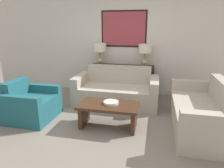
% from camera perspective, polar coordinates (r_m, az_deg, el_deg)
% --- Properties ---
extents(ground_plane, '(20.00, 20.00, 0.00)m').
position_cam_1_polar(ground_plane, '(3.55, -3.23, -13.63)').
color(ground_plane, slate).
extents(back_wall, '(7.77, 0.12, 2.65)m').
position_cam_1_polar(back_wall, '(5.41, 3.41, 11.54)').
color(back_wall, beige).
rests_on(back_wall, ground_plane).
extents(console_table, '(1.66, 0.40, 0.79)m').
position_cam_1_polar(console_table, '(5.30, 2.76, 1.15)').
color(console_table, '#332319').
rests_on(console_table, ground_plane).
extents(table_lamp_left, '(0.34, 0.34, 0.56)m').
position_cam_1_polar(table_lamp_left, '(5.28, -3.48, 9.75)').
color(table_lamp_left, tan).
rests_on(table_lamp_left, console_table).
extents(table_lamp_right, '(0.34, 0.34, 0.56)m').
position_cam_1_polar(table_lamp_right, '(5.09, 9.47, 9.32)').
color(table_lamp_right, tan).
rests_on(table_lamp_right, console_table).
extents(couch_by_back_wall, '(1.90, 0.91, 0.85)m').
position_cam_1_polar(couch_by_back_wall, '(4.67, 1.29, -2.16)').
color(couch_by_back_wall, '#ADA393').
rests_on(couch_by_back_wall, ground_plane).
extents(couch_by_side, '(0.91, 1.90, 0.85)m').
position_cam_1_polar(couch_by_side, '(3.90, 24.52, -7.49)').
color(couch_by_side, '#ADA393').
rests_on(couch_by_side, ground_plane).
extents(coffee_table, '(1.05, 0.57, 0.44)m').
position_cam_1_polar(coffee_table, '(3.59, -1.02, -7.61)').
color(coffee_table, '#3D2616').
rests_on(coffee_table, ground_plane).
extents(decorative_bowl, '(0.27, 0.27, 0.04)m').
position_cam_1_polar(decorative_bowl, '(3.56, -0.29, -5.33)').
color(decorative_bowl, beige).
rests_on(decorative_bowl, coffee_table).
extents(armchair_near_back_wall, '(0.83, 0.89, 0.76)m').
position_cam_1_polar(armchair_near_back_wall, '(4.25, -22.13, -5.52)').
color(armchair_near_back_wall, '#1E5B66').
rests_on(armchair_near_back_wall, ground_plane).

